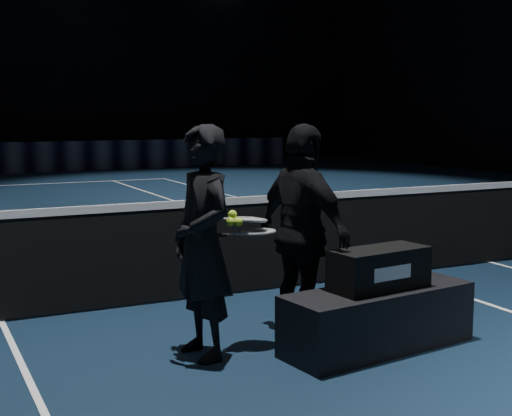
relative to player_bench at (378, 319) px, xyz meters
The scene contains 10 objects.
floor 3.15m from the player_bench, 141.52° to the left, with size 36.00×36.00×0.00m, color #0D1E30.
court_lines 3.15m from the player_bench, 141.52° to the left, with size 10.98×23.78×0.01m, color white, non-canonical shape.
player_bench is the anchor object (origin of this frame).
racket_bag 0.38m from the player_bench, ahead, with size 0.77×0.33×0.31m, color black.
bag_signature 0.42m from the player_bench, 90.00° to the right, with size 0.36×0.00×0.10m, color white.
player_a 1.44m from the player_bench, 161.32° to the left, with size 0.61×0.40×1.68m, color black.
player_b 0.86m from the player_bench, 130.64° to the left, with size 0.98×0.41×1.68m, color black.
racket_lower 1.11m from the player_bench, 150.99° to the left, with size 0.68×0.22×0.03m, color black, non-canonical shape.
racket_upper 1.22m from the player_bench, 150.52° to the left, with size 0.68×0.22×0.03m, color black, non-canonical shape.
tennis_balls 1.32m from the player_bench, 156.18° to the left, with size 0.12×0.10×0.12m, color #B8DF2F, non-canonical shape.
Camera 1 is at (-0.64, -6.20, 1.76)m, focal length 50.00 mm.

